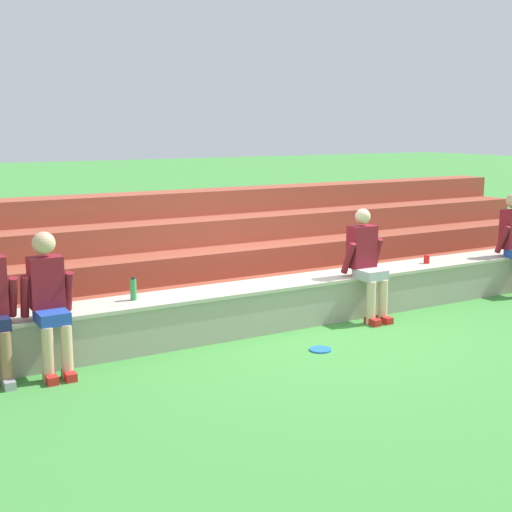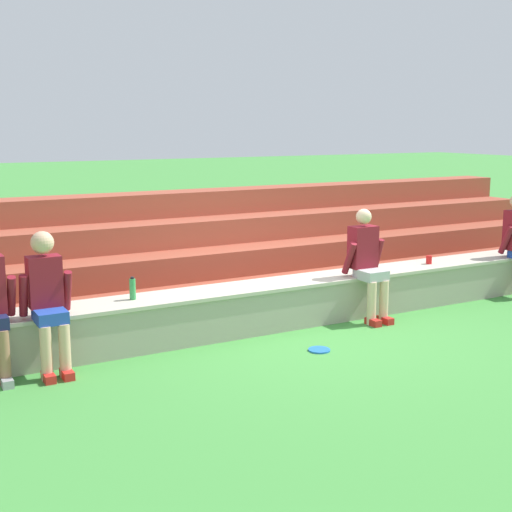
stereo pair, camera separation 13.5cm
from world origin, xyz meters
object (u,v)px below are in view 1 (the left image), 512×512
(plastic_cup_right_end, at_px, (427,259))
(frisbee, at_px, (320,350))
(person_left_of_center, at_px, (49,299))
(person_center, at_px, (367,262))
(water_bottle_mid_left, at_px, (133,289))

(plastic_cup_right_end, height_order, frisbee, plastic_cup_right_end)
(frisbee, bearing_deg, person_left_of_center, 164.43)
(person_left_of_center, distance_m, person_center, 3.86)
(frisbee, bearing_deg, person_center, 31.78)
(person_left_of_center, xyz_separation_m, plastic_cup_right_end, (5.11, 0.29, -0.15))
(person_center, height_order, water_bottle_mid_left, person_center)
(person_left_of_center, xyz_separation_m, person_center, (3.86, 0.01, -0.01))
(person_center, bearing_deg, frisbee, -148.22)
(plastic_cup_right_end, bearing_deg, frisbee, -157.43)
(person_center, distance_m, water_bottle_mid_left, 2.91)
(person_left_of_center, relative_size, plastic_cup_right_end, 12.36)
(water_bottle_mid_left, bearing_deg, plastic_cup_right_end, -0.89)
(person_left_of_center, relative_size, water_bottle_mid_left, 5.56)
(person_left_of_center, height_order, plastic_cup_right_end, person_left_of_center)
(person_center, distance_m, plastic_cup_right_end, 1.30)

